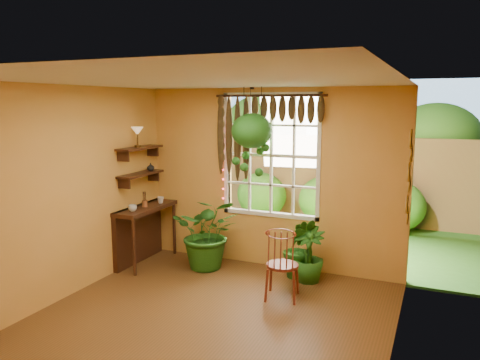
# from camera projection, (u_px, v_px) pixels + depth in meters

# --- Properties ---
(floor) EXTENTS (4.50, 4.50, 0.00)m
(floor) POSITION_uv_depth(u_px,v_px,m) (201.00, 328.00, 5.19)
(floor) COLOR brown
(floor) RESTS_ON ground
(ceiling) EXTENTS (4.50, 4.50, 0.00)m
(ceiling) POSITION_uv_depth(u_px,v_px,m) (197.00, 80.00, 4.76)
(ceiling) COLOR silver
(ceiling) RESTS_ON wall_back
(wall_back) EXTENTS (4.00, 0.00, 4.00)m
(wall_back) POSITION_uv_depth(u_px,v_px,m) (270.00, 179.00, 7.01)
(wall_back) COLOR gold
(wall_back) RESTS_ON floor
(wall_left) EXTENTS (0.00, 4.50, 4.50)m
(wall_left) POSITION_uv_depth(u_px,v_px,m) (56.00, 195.00, 5.76)
(wall_left) COLOR gold
(wall_left) RESTS_ON floor
(wall_right) EXTENTS (0.00, 4.50, 4.50)m
(wall_right) POSITION_uv_depth(u_px,v_px,m) (396.00, 229.00, 4.19)
(wall_right) COLOR gold
(wall_right) RESTS_ON floor
(window) EXTENTS (1.52, 0.10, 1.86)m
(window) POSITION_uv_depth(u_px,v_px,m) (271.00, 155.00, 6.99)
(window) COLOR white
(window) RESTS_ON wall_back
(valance_vine) EXTENTS (1.70, 0.12, 1.10)m
(valance_vine) POSITION_uv_depth(u_px,v_px,m) (264.00, 117.00, 6.82)
(valance_vine) COLOR #3B1A10
(valance_vine) RESTS_ON window
(string_lights) EXTENTS (0.03, 0.03, 1.54)m
(string_lights) POSITION_uv_depth(u_px,v_px,m) (223.00, 151.00, 7.19)
(string_lights) COLOR #FF2633
(string_lights) RESTS_ON window
(wall_plates) EXTENTS (0.04, 0.32, 1.10)m
(wall_plates) POSITION_uv_depth(u_px,v_px,m) (409.00, 178.00, 5.79)
(wall_plates) COLOR #F9EECB
(wall_plates) RESTS_ON wall_right
(counter_ledge) EXTENTS (0.40, 1.20, 0.90)m
(counter_ledge) POSITION_uv_depth(u_px,v_px,m) (141.00, 228.00, 7.30)
(counter_ledge) COLOR #3B1A10
(counter_ledge) RESTS_ON floor
(shelf_lower) EXTENTS (0.25, 0.90, 0.04)m
(shelf_lower) POSITION_uv_depth(u_px,v_px,m) (141.00, 174.00, 7.15)
(shelf_lower) COLOR #3B1A10
(shelf_lower) RESTS_ON wall_left
(shelf_upper) EXTENTS (0.25, 0.90, 0.04)m
(shelf_upper) POSITION_uv_depth(u_px,v_px,m) (140.00, 148.00, 7.09)
(shelf_upper) COLOR #3B1A10
(shelf_upper) RESTS_ON wall_left
(backyard) EXTENTS (14.00, 10.00, 12.00)m
(backyard) POSITION_uv_depth(u_px,v_px,m) (345.00, 154.00, 11.12)
(backyard) COLOR #2C621C
(backyard) RESTS_ON ground
(windsor_chair) EXTENTS (0.48, 0.50, 1.11)m
(windsor_chair) POSITION_uv_depth(u_px,v_px,m) (282.00, 275.00, 5.93)
(windsor_chair) COLOR maroon
(windsor_chair) RESTS_ON floor
(potted_plant_left) EXTENTS (1.22, 1.14, 1.10)m
(potted_plant_left) POSITION_uv_depth(u_px,v_px,m) (208.00, 233.00, 7.02)
(potted_plant_left) COLOR #154312
(potted_plant_left) RESTS_ON floor
(potted_plant_mid) EXTENTS (0.55, 0.48, 0.88)m
(potted_plant_mid) POSITION_uv_depth(u_px,v_px,m) (300.00, 248.00, 6.62)
(potted_plant_mid) COLOR #154312
(potted_plant_mid) RESTS_ON floor
(potted_plant_right) EXTENTS (0.45, 0.45, 0.78)m
(potted_plant_right) POSITION_uv_depth(u_px,v_px,m) (308.00, 255.00, 6.50)
(potted_plant_right) COLOR #154312
(potted_plant_right) RESTS_ON floor
(hanging_basket) EXTENTS (0.59, 0.59, 1.27)m
(hanging_basket) POSITION_uv_depth(u_px,v_px,m) (252.00, 137.00, 6.69)
(hanging_basket) COLOR black
(hanging_basket) RESTS_ON ceiling
(cup_a) EXTENTS (0.16, 0.16, 0.10)m
(cup_a) POSITION_uv_depth(u_px,v_px,m) (133.00, 208.00, 6.86)
(cup_a) COLOR silver
(cup_a) RESTS_ON counter_ledge
(cup_b) EXTENTS (0.14, 0.14, 0.10)m
(cup_b) POSITION_uv_depth(u_px,v_px,m) (161.00, 200.00, 7.42)
(cup_b) COLOR beige
(cup_b) RESTS_ON counter_ledge
(brush_jar) EXTENTS (0.08, 0.08, 0.30)m
(brush_jar) POSITION_uv_depth(u_px,v_px,m) (145.00, 199.00, 7.16)
(brush_jar) COLOR brown
(brush_jar) RESTS_ON counter_ledge
(shelf_vase) EXTENTS (0.12, 0.12, 0.12)m
(shelf_vase) POSITION_uv_depth(u_px,v_px,m) (151.00, 167.00, 7.38)
(shelf_vase) COLOR #B2AD99
(shelf_vase) RESTS_ON shelf_lower
(tiffany_lamp) EXTENTS (0.18, 0.18, 0.30)m
(tiffany_lamp) POSITION_uv_depth(u_px,v_px,m) (137.00, 132.00, 6.98)
(tiffany_lamp) COLOR #573B18
(tiffany_lamp) RESTS_ON shelf_upper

